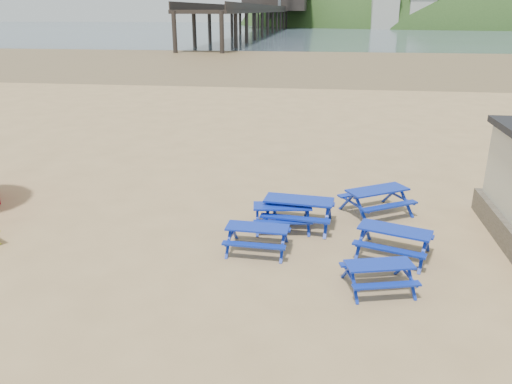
# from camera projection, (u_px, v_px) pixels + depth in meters

# --- Properties ---
(ground) EXTENTS (400.00, 400.00, 0.00)m
(ground) POSITION_uv_depth(u_px,v_px,m) (255.00, 243.00, 14.18)
(ground) COLOR tan
(ground) RESTS_ON ground
(wet_sand) EXTENTS (400.00, 400.00, 0.00)m
(wet_sand) POSITION_uv_depth(u_px,v_px,m) (314.00, 61.00, 65.34)
(wet_sand) COLOR olive
(wet_sand) RESTS_ON ground
(sea) EXTENTS (400.00, 400.00, 0.00)m
(sea) POSITION_uv_depth(u_px,v_px,m) (324.00, 29.00, 172.32)
(sea) COLOR #41525D
(sea) RESTS_ON ground
(picnic_table_blue_a) EXTENTS (1.91, 1.62, 0.73)m
(picnic_table_blue_a) POSITION_uv_depth(u_px,v_px,m) (282.00, 216.00, 15.08)
(picnic_table_blue_a) COLOR #0017AB
(picnic_table_blue_a) RESTS_ON ground
(picnic_table_blue_b) EXTENTS (2.22, 1.86, 0.86)m
(picnic_table_blue_b) POSITION_uv_depth(u_px,v_px,m) (299.00, 212.00, 15.21)
(picnic_table_blue_b) COLOR #0017AB
(picnic_table_blue_b) RESTS_ON ground
(picnic_table_blue_c) EXTENTS (2.54, 2.41, 0.84)m
(picnic_table_blue_c) POSITION_uv_depth(u_px,v_px,m) (377.00, 201.00, 16.13)
(picnic_table_blue_c) COLOR #0017AB
(picnic_table_blue_c) RESTS_ON ground
(picnic_table_blue_d) EXTENTS (1.75, 1.43, 0.71)m
(picnic_table_blue_d) POSITION_uv_depth(u_px,v_px,m) (257.00, 238.00, 13.65)
(picnic_table_blue_d) COLOR #0017AB
(picnic_table_blue_d) RESTS_ON ground
(picnic_table_blue_e) EXTENTS (1.85, 1.63, 0.66)m
(picnic_table_blue_e) POSITION_uv_depth(u_px,v_px,m) (378.00, 276.00, 11.76)
(picnic_table_blue_e) COLOR #0017AB
(picnic_table_blue_e) RESTS_ON ground
(pier) EXTENTS (24.00, 220.00, 39.29)m
(pier) POSITION_uv_depth(u_px,v_px,m) (275.00, 12.00, 180.45)
(pier) COLOR black
(pier) RESTS_ON ground
(picnic_table_blue_g) EXTENTS (2.26, 2.03, 0.79)m
(picnic_table_blue_g) POSITION_uv_depth(u_px,v_px,m) (394.00, 242.00, 13.33)
(picnic_table_blue_g) COLOR #0017AB
(picnic_table_blue_g) RESTS_ON ground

